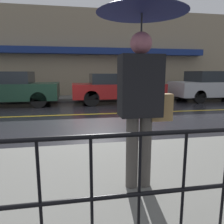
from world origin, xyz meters
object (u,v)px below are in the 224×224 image
at_px(car_red, 117,88).
at_px(car_silver, 215,86).
at_px(pedestrian, 142,45).
at_px(car_dark_green, 10,88).

distance_m(car_red, car_silver, 5.10).
bearing_deg(car_silver, car_red, -180.00).
bearing_deg(pedestrian, car_red, 80.34).
height_order(car_dark_green, car_silver, car_silver).
xyz_separation_m(pedestrian, car_red, (1.33, 7.79, -1.00)).
bearing_deg(car_dark_green, car_silver, -0.00).
height_order(car_red, car_silver, car_silver).
height_order(pedestrian, car_red, pedestrian).
xyz_separation_m(car_dark_green, car_silver, (9.78, -0.00, 0.00)).
bearing_deg(car_dark_green, car_red, -0.00).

